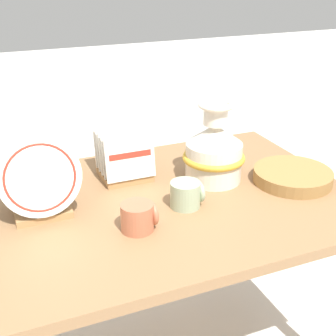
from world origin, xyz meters
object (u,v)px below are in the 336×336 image
object	(u,v)px
mug_sage_glaze	(187,194)
wicker_charger_stack	(293,176)
mug_terracotta_glaze	(139,217)
ceramic_vase	(214,150)
dish_rack_square_plates	(124,157)
dish_rack_round_plates	(38,178)

from	to	relation	value
mug_sage_glaze	wicker_charger_stack	bearing A→B (deg)	2.00
wicker_charger_stack	mug_terracotta_glaze	xyz separation A→B (m)	(-0.62, -0.09, 0.02)
mug_terracotta_glaze	ceramic_vase	bearing A→B (deg)	30.99
ceramic_vase	dish_rack_square_plates	bearing A→B (deg)	153.33
dish_rack_square_plates	wicker_charger_stack	world-z (taller)	dish_rack_square_plates
ceramic_vase	dish_rack_square_plates	xyz separation A→B (m)	(-0.29, 0.15, -0.04)
ceramic_vase	dish_rack_square_plates	world-z (taller)	ceramic_vase
wicker_charger_stack	mug_sage_glaze	xyz separation A→B (m)	(-0.43, -0.01, 0.02)
ceramic_vase	dish_rack_round_plates	world-z (taller)	ceramic_vase
dish_rack_round_plates	dish_rack_square_plates	distance (m)	0.36
dish_rack_round_plates	dish_rack_square_plates	world-z (taller)	dish_rack_round_plates
ceramic_vase	mug_terracotta_glaze	xyz separation A→B (m)	(-0.36, -0.22, -0.07)
ceramic_vase	wicker_charger_stack	bearing A→B (deg)	-26.77
dish_rack_round_plates	dish_rack_square_plates	xyz separation A→B (m)	(0.32, 0.15, -0.05)
ceramic_vase	dish_rack_square_plates	distance (m)	0.33
dish_rack_square_plates	mug_terracotta_glaze	bearing A→B (deg)	-101.31
dish_rack_square_plates	mug_terracotta_glaze	xyz separation A→B (m)	(-0.07, -0.36, -0.03)
ceramic_vase	wicker_charger_stack	distance (m)	0.30
ceramic_vase	dish_rack_round_plates	bearing A→B (deg)	-179.39
dish_rack_square_plates	ceramic_vase	bearing A→B (deg)	-26.67
ceramic_vase	mug_sage_glaze	bearing A→B (deg)	-140.15
ceramic_vase	wicker_charger_stack	size ratio (longest dim) A/B	1.03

